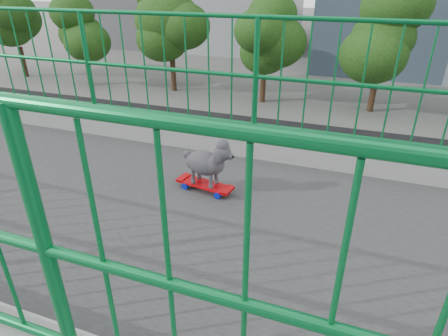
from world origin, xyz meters
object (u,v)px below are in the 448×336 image
poodle (207,161)px  car_2 (234,172)px  car_0 (323,298)px  car_3 (192,137)px  skateboard (205,185)px

poodle → car_2: bearing=-153.6°
poodle → car_0: (-5.49, 1.11, -6.61)m
poodle → car_3: 18.00m
poodle → car_2: 14.10m
skateboard → car_0: skateboard is taller
poodle → skateboard: bearing=-90.0°
car_2 → car_3: (-3.20, -3.56, 0.02)m
car_0 → car_3: bearing=-138.9°
car_0 → car_2: (-6.40, -4.80, -0.02)m
car_0 → car_2: 8.00m
car_0 → car_3: size_ratio=0.85×
skateboard → car_0: bearing=177.4°
skateboard → poodle: 0.24m
skateboard → poodle: size_ratio=1.10×
skateboard → car_3: 17.90m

